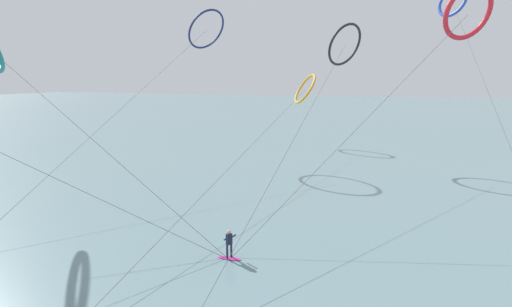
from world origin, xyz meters
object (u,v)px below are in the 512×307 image
at_px(surfer_magenta, 229,246).
at_px(kite_amber, 305,89).
at_px(kite_crimson, 468,12).
at_px(kite_cobalt, 453,1).
at_px(kite_navy, 206,30).
at_px(kite_charcoal, 345,45).

height_order(surfer_magenta, kite_amber, kite_amber).
bearing_deg(kite_crimson, kite_amber, -86.08).
bearing_deg(kite_cobalt, kite_amber, -141.74).
distance_m(kite_cobalt, kite_crimson, 19.49).
bearing_deg(surfer_magenta, kite_amber, 37.17).
xyz_separation_m(kite_amber, kite_cobalt, (18.31, -2.50, 10.71)).
height_order(kite_cobalt, kite_crimson, kite_cobalt).
bearing_deg(kite_amber, kite_navy, -71.21).
xyz_separation_m(kite_amber, kite_crimson, (16.89, -21.52, 6.69)).
xyz_separation_m(surfer_magenta, kite_navy, (-13.51, 26.40, 14.96)).
bearing_deg(kite_cobalt, kite_crimson, -48.24).
bearing_deg(kite_crimson, surfer_magenta, 16.61).
xyz_separation_m(kite_cobalt, kite_charcoal, (-11.96, -6.62, -5.28)).
distance_m(kite_amber, kite_navy, 17.22).
relative_size(kite_cobalt, kite_navy, 1.27).
distance_m(kite_crimson, kite_charcoal, 16.31).
bearing_deg(kite_cobalt, kite_charcoal, -104.97).
distance_m(kite_amber, kite_cobalt, 21.36).
distance_m(surfer_magenta, kite_amber, 39.00).
bearing_deg(surfer_magenta, kite_navy, 59.25).
xyz_separation_m(surfer_magenta, kite_crimson, (13.54, 16.61, 14.19)).
bearing_deg(surfer_magenta, kite_crimson, -7.03).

